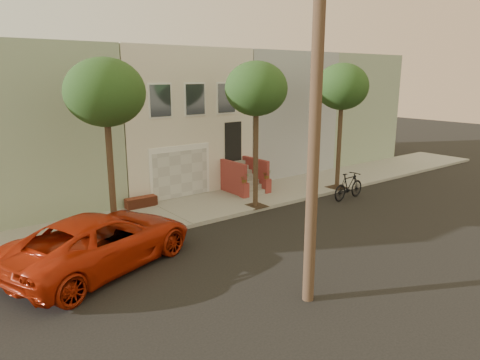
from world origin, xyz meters
TOP-DOWN VIEW (x-y plane):
  - ground at (0.00, 0.00)m, footprint 90.00×90.00m
  - sidewalk at (0.00, 5.35)m, footprint 40.00×3.70m
  - house_row at (0.00, 11.19)m, footprint 33.10×11.70m
  - tree_left at (-5.50, 3.90)m, footprint 2.70×2.57m
  - tree_mid at (1.00, 3.90)m, footprint 2.70×2.57m
  - tree_right at (6.50, 3.90)m, footprint 2.70×2.57m
  - pickup_truck at (-6.60, 2.16)m, footprint 6.78×4.83m
  - motorcycle at (5.62, 2.45)m, footprint 2.23×0.77m

SIDE VIEW (x-z plane):
  - ground at x=0.00m, z-range 0.00..0.00m
  - sidewalk at x=0.00m, z-range 0.00..0.15m
  - motorcycle at x=5.62m, z-range 0.00..1.31m
  - pickup_truck at x=-6.60m, z-range 0.00..1.72m
  - house_row at x=0.00m, z-range 0.14..7.14m
  - tree_left at x=-5.50m, z-range 2.11..8.41m
  - tree_mid at x=1.00m, z-range 2.11..8.41m
  - tree_right at x=6.50m, z-range 2.11..8.41m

